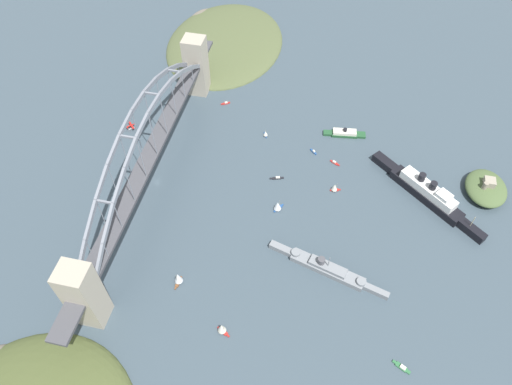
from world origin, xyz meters
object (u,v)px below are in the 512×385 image
Objects in this scene: harbor_arch_bridge at (150,155)px; small_boat_7 at (178,278)px; seaplane_taxiing_near_bridge at (131,126)px; small_boat_0 at (226,103)px; small_boat_2 at (222,328)px; small_boat_9 at (335,187)px; ocean_liner at (426,192)px; small_boat_4 at (278,206)px; small_boat_1 at (277,178)px; naval_cruiser at (326,268)px; harbor_ferry_steamer at (345,133)px; small_boat_8 at (266,133)px; fort_island_mid_harbor at (486,188)px; small_boat_6 at (402,367)px; small_boat_3 at (313,152)px; small_boat_5 at (335,163)px.

harbor_arch_bridge is 25.40× the size of small_boat_7.
seaplane_taxiing_near_bridge reaches higher than small_boat_0.
small_boat_2 is 139.13m from small_boat_9.
small_boat_4 is at bearing -71.59° from ocean_liner.
small_boat_9 reaches higher than small_boat_1.
harbor_ferry_steamer is (-133.87, -1.26, -1.00)m from naval_cruiser.
harbor_arch_bridge is at bearing -81.74° from ocean_liner.
small_boat_0 is (-71.45, -175.21, -5.40)m from ocean_liner.
naval_cruiser is 8.45× the size of small_boat_2.
small_boat_7 is (79.67, 44.44, -24.68)m from harbor_arch_bridge.
harbor_arch_bridge is 30.03× the size of small_boat_4.
small_boat_8 is (-118.05, -66.64, -0.09)m from naval_cruiser.
naval_cruiser reaches higher than fort_island_mid_harbor.
naval_cruiser is 7.55× the size of small_boat_6.
harbor_ferry_steamer is 188.52m from small_boat_7.
small_boat_1 is at bearing 38.81° from small_boat_0.
small_boat_8 is at bearing -177.00° from small_boat_2.
small_boat_9 is at bearing 125.00° from small_boat_4.
small_boat_8 is at bearing -103.39° from small_boat_3.
seaplane_taxiing_near_bridge is 1.18× the size of small_boat_0.
small_boat_9 is at bearing 80.00° from seaplane_taxiing_near_bridge.
fort_island_mid_harbor reaches higher than small_boat_3.
small_boat_0 is (-101.06, 28.80, -29.40)m from harbor_arch_bridge.
small_boat_1 is 1.09× the size of small_boat_2.
ocean_liner reaches higher than small_boat_3.
small_boat_6 is at bearing 80.13° from small_boat_7.
small_boat_9 is (-127.93, 54.68, -0.88)m from small_boat_2.
small_boat_0 is at bearing -116.49° from small_boat_3.
fort_island_mid_harbor is 6.21× the size of small_boat_3.
fort_island_mid_harbor is 159.74m from small_boat_4.
small_boat_0 is at bearing -143.84° from naval_cruiser.
harbor_arch_bridge reaches higher than small_boat_8.
small_boat_4 is at bearing 18.40° from small_boat_8.
small_boat_5 is (-26.13, 42.23, -0.00)m from small_boat_1.
harbor_arch_bridge is 30.93× the size of seaplane_taxiing_near_bridge.
harbor_ferry_steamer reaches higher than small_boat_5.
harbor_arch_bridge is at bearing -142.57° from small_boat_2.
small_boat_9 is (2.25, 45.15, 3.11)m from small_boat_1.
harbor_ferry_steamer is 4.40× the size of small_boat_9.
naval_cruiser reaches higher than small_boat_1.
harbor_arch_bridge reaches higher than small_boat_6.
small_boat_2 is 1.22× the size of small_boat_9.
small_boat_5 is (-99.56, -5.73, -2.40)m from naval_cruiser.
small_boat_9 is at bearing 87.15° from small_boat_1.
harbor_ferry_steamer is at bearing 172.58° from small_boat_5.
harbor_arch_bridge is at bearing -75.43° from small_boat_1.
harbor_arch_bridge reaches higher than small_boat_1.
small_boat_4 is at bearing -136.23° from naval_cruiser.
fort_island_mid_harbor is at bearing 130.71° from naval_cruiser.
harbor_arch_bridge is at bearing -79.84° from fort_island_mid_harbor.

